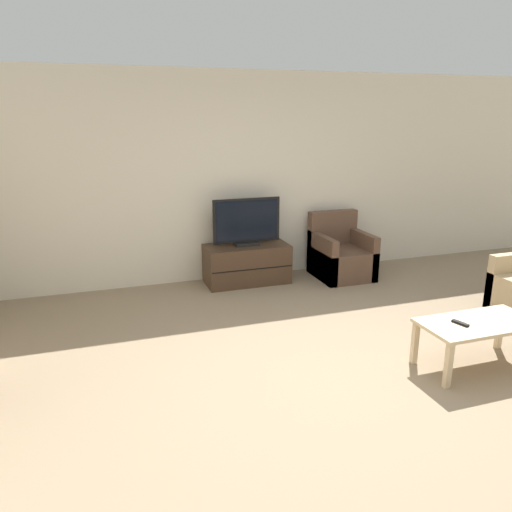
% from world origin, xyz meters
% --- Properties ---
extents(ground_plane, '(24.00, 24.00, 0.00)m').
position_xyz_m(ground_plane, '(0.00, 0.00, 0.00)').
color(ground_plane, '#89755B').
extents(wall_back, '(12.00, 0.06, 2.70)m').
position_xyz_m(wall_back, '(0.00, 2.94, 1.35)').
color(wall_back, beige).
rests_on(wall_back, ground).
extents(tv_stand, '(1.09, 0.52, 0.51)m').
position_xyz_m(tv_stand, '(-0.06, 2.61, 0.26)').
color(tv_stand, '#422D1E').
rests_on(tv_stand, ground).
extents(tv, '(0.89, 0.18, 0.62)m').
position_xyz_m(tv, '(-0.06, 2.61, 0.80)').
color(tv, black).
rests_on(tv, tv_stand).
extents(armchair, '(0.70, 0.76, 0.87)m').
position_xyz_m(armchair, '(1.24, 2.45, 0.28)').
color(armchair, brown).
rests_on(armchair, ground).
extents(coffee_table, '(1.03, 0.52, 0.43)m').
position_xyz_m(coffee_table, '(1.15, -0.23, 0.37)').
color(coffee_table, '#CCB289').
rests_on(coffee_table, ground).
extents(remote, '(0.08, 0.16, 0.02)m').
position_xyz_m(remote, '(0.96, -0.22, 0.44)').
color(remote, black).
rests_on(remote, coffee_table).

